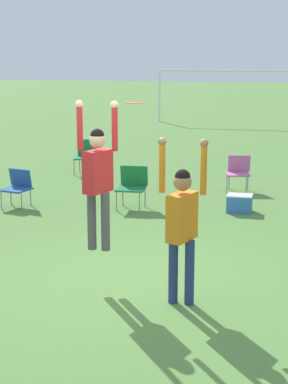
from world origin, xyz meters
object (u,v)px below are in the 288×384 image
object	(u,v)px
camping_chair_1	(132,184)
cooler_box	(240,203)
camping_chair_0	(18,185)
frisbee	(134,103)
person_jumping	(98,173)
camping_chair_5	(238,170)
person_defending	(182,218)
camping_chair_4	(86,154)

from	to	relation	value
camping_chair_1	cooler_box	distance (m)	2.18
camping_chair_0	cooler_box	bearing A→B (deg)	-158.33
frisbee	cooler_box	distance (m)	5.20
camping_chair_1	cooler_box	xyz separation A→B (m)	(2.15, 0.17, -0.32)
person_jumping	camping_chair_5	xyz separation A→B (m)	(1.25, 6.48, -1.06)
camping_chair_0	camping_chair_1	distance (m)	2.36
person_defending	camping_chair_0	size ratio (longest dim) A/B	2.79
person_jumping	person_defending	xyz separation A→B (m)	(1.21, -0.43, -0.43)
person_jumping	camping_chair_4	distance (m)	8.31
frisbee	camping_chair_0	world-z (taller)	frisbee
camping_chair_4	cooler_box	bearing A→B (deg)	128.00
person_defending	camping_chair_4	xyz separation A→B (m)	(-4.04, 8.17, -0.60)
person_jumping	frisbee	xyz separation A→B (m)	(0.50, -0.04, 0.93)
camping_chair_4	person_jumping	bearing A→B (deg)	94.96
camping_chair_5	person_jumping	bearing A→B (deg)	66.59
camping_chair_4	frisbee	bearing A→B (deg)	98.05
person_jumping	person_defending	size ratio (longest dim) A/B	0.96
frisbee	camping_chair_0	xyz separation A→B (m)	(-3.50, 3.97, -2.04)
person_defending	camping_chair_1	xyz separation A→B (m)	(-1.90, 4.77, -0.62)
camping_chair_4	camping_chair_0	bearing A→B (deg)	72.29
frisbee	camping_chair_4	bearing A→B (deg)	113.16
camping_chair_1	cooler_box	bearing A→B (deg)	-179.80
camping_chair_1	frisbee	bearing A→B (deg)	100.73
frisbee	camping_chair_4	size ratio (longest dim) A/B	0.28
camping_chair_5	person_defending	bearing A→B (deg)	77.20
frisbee	camping_chair_1	size ratio (longest dim) A/B	0.29
camping_chair_0	camping_chair_5	size ratio (longest dim) A/B	0.93
person_jumping	camping_chair_1	size ratio (longest dim) A/B	2.37
person_defending	cooler_box	distance (m)	5.04
camping_chair_1	camping_chair_5	distance (m)	2.88
person_jumping	cooler_box	xyz separation A→B (m)	(1.47, 4.52, -1.37)
frisbee	person_defending	bearing A→B (deg)	-28.34
camping_chair_0	camping_chair_1	size ratio (longest dim) A/B	0.89
person_defending	cooler_box	xyz separation A→B (m)	(0.26, 4.94, -0.94)
person_jumping	cooler_box	world-z (taller)	person_jumping
camping_chair_5	camping_chair_0	bearing A→B (deg)	18.49
person_defending	camping_chair_0	distance (m)	6.10
person_defending	camping_chair_5	world-z (taller)	person_defending
frisbee	camping_chair_5	bearing A→B (deg)	83.50
person_jumping	person_defending	world-z (taller)	person_jumping
camping_chair_0	cooler_box	distance (m)	4.52
person_jumping	camping_chair_1	xyz separation A→B (m)	(-0.68, 4.34, -1.05)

